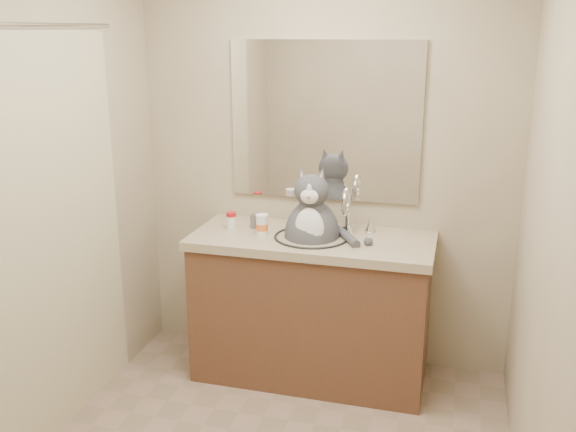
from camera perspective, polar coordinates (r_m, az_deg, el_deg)
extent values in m
cube|color=tan|center=(3.74, 3.26, 4.63)|extent=(2.20, 0.01, 2.40)
cube|color=tan|center=(1.52, -18.00, -14.27)|extent=(2.20, 0.01, 2.40)
cube|color=tan|center=(3.08, -22.66, 0.85)|extent=(0.01, 2.50, 2.40)
cube|color=tan|center=(2.47, 22.51, -2.74)|extent=(0.01, 2.50, 2.40)
cube|color=brown|center=(3.72, 2.10, -8.42)|extent=(1.30, 0.55, 0.80)
cube|color=tan|center=(3.56, 2.17, -2.19)|extent=(1.34, 0.59, 0.05)
torus|color=black|center=(3.54, 2.10, -1.88)|extent=(0.42, 0.42, 0.02)
ellipsoid|color=white|center=(3.56, 2.09, -3.06)|extent=(0.40, 0.40, 0.15)
cylinder|color=silver|center=(3.63, 5.35, 0.18)|extent=(0.03, 0.03, 0.18)
torus|color=silver|center=(3.55, 5.20, 1.30)|extent=(0.03, 0.16, 0.16)
cone|color=silver|center=(3.63, 7.35, -0.73)|extent=(0.06, 0.06, 0.08)
cube|color=white|center=(3.68, 3.26, 8.38)|extent=(1.10, 0.02, 0.90)
cube|color=beige|center=(3.18, -20.40, -2.23)|extent=(0.01, 1.20, 1.90)
cylinder|color=silver|center=(3.03, -22.25, 15.45)|extent=(0.02, 1.30, 0.02)
ellipsoid|color=#46464B|center=(3.56, 2.15, -1.80)|extent=(0.34, 0.36, 0.41)
ellipsoid|color=silver|center=(3.44, 1.90, -1.36)|extent=(0.17, 0.11, 0.26)
ellipsoid|color=#46464B|center=(3.44, 2.09, 2.30)|extent=(0.20, 0.18, 0.18)
ellipsoid|color=silver|center=(3.38, 1.91, 1.74)|extent=(0.10, 0.06, 0.08)
sphere|color=#D88C8C|center=(3.35, 1.84, 1.74)|extent=(0.02, 0.02, 0.02)
cone|color=#46464B|center=(3.45, 1.27, 3.75)|extent=(0.08, 0.07, 0.09)
cone|color=#46464B|center=(3.43, 3.01, 3.68)|extent=(0.08, 0.07, 0.09)
cylinder|color=#46464B|center=(3.50, 5.31, -1.85)|extent=(0.18, 0.26, 0.05)
cylinder|color=white|center=(3.69, -5.06, -0.58)|extent=(0.06, 0.06, 0.08)
cylinder|color=#AD1216|center=(3.68, -5.08, 0.14)|extent=(0.07, 0.07, 0.02)
cylinder|color=white|center=(3.57, -2.32, -0.96)|extent=(0.08, 0.08, 0.09)
cylinder|color=orange|center=(3.57, -2.32, -0.96)|extent=(0.08, 0.08, 0.04)
cylinder|color=white|center=(3.55, -2.33, -0.06)|extent=(0.08, 0.08, 0.02)
cylinder|color=slate|center=(3.70, -3.02, -0.48)|extent=(0.06, 0.06, 0.08)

